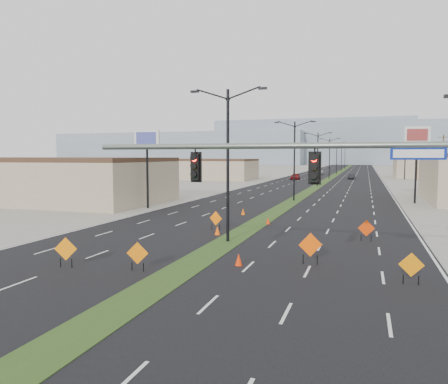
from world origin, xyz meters
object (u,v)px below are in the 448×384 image
(streetlight_3, at_px, (329,157))
(streetlight_4, at_px, (337,157))
(signal_mast, at_px, (364,180))
(cone_1, at_px, (217,231))
(streetlight_2, at_px, (318,157))
(car_far, at_px, (320,172))
(construction_sign_2, at_px, (216,219))
(car_mid, at_px, (352,177))
(construction_sign_1, at_px, (137,254))
(cone_3, at_px, (243,212))
(streetlight_6, at_px, (345,157))
(cone_2, at_px, (268,221))
(pole_sign_east_near, at_px, (417,141))
(streetlight_0, at_px, (228,160))
(construction_sign_0, at_px, (66,250))
(cone_0, at_px, (239,260))
(streetlight_1, at_px, (294,158))
(construction_sign_3, at_px, (310,246))
(streetlight_5, at_px, (341,157))
(pole_sign_west, at_px, (147,145))
(pole_sign_east_far, at_px, (405,151))
(car_left, at_px, (295,176))
(construction_sign_4, at_px, (411,266))
(construction_sign_5, at_px, (366,229))

(streetlight_3, xyz_separation_m, streetlight_4, (0.00, 28.00, 0.00))
(signal_mast, distance_m, cone_1, 16.35)
(streetlight_2, xyz_separation_m, car_far, (-4.82, 53.39, -4.75))
(construction_sign_2, bearing_deg, streetlight_4, 104.63)
(car_mid, bearing_deg, construction_sign_1, -89.71)
(construction_sign_2, relative_size, cone_3, 2.24)
(streetlight_6, distance_m, cone_2, 159.95)
(pole_sign_east_near, bearing_deg, streetlight_6, 83.32)
(streetlight_0, bearing_deg, construction_sign_0, -122.87)
(streetlight_0, bearing_deg, cone_1, 124.47)
(cone_0, xyz_separation_m, cone_2, (-1.50, 14.03, -0.03))
(streetlight_6, bearing_deg, cone_3, -90.95)
(streetlight_0, distance_m, cone_2, 9.66)
(signal_mast, relative_size, construction_sign_0, 10.38)
(cone_2, height_order, pole_sign_east_near, pole_sign_east_near)
(streetlight_1, relative_size, construction_sign_3, 5.97)
(streetlight_5, relative_size, cone_1, 15.20)
(signal_mast, xyz_separation_m, cone_1, (-10.02, 12.13, -4.46))
(streetlight_6, relative_size, cone_3, 15.31)
(signal_mast, relative_size, streetlight_1, 1.63)
(signal_mast, bearing_deg, streetlight_2, 97.39)
(pole_sign_west, bearing_deg, pole_sign_east_far, 58.90)
(streetlight_4, xyz_separation_m, construction_sign_1, (-2.00, -120.48, -4.56))
(streetlight_4, relative_size, pole_sign_west, 1.17)
(signal_mast, distance_m, streetlight_6, 178.21)
(construction_sign_1, relative_size, cone_1, 2.22)
(streetlight_0, bearing_deg, cone_0, -67.45)
(streetlight_2, relative_size, construction_sign_2, 6.82)
(streetlight_2, relative_size, car_far, 2.17)
(streetlight_6, distance_m, construction_sign_1, 176.55)
(cone_1, bearing_deg, streetlight_5, 89.39)
(construction_sign_1, height_order, pole_sign_east_far, pole_sign_east_far)
(car_left, bearing_deg, pole_sign_west, -95.80)
(car_far, xyz_separation_m, construction_sign_0, (-0.99, -118.39, 0.25))
(car_mid, bearing_deg, cone_1, -89.92)
(streetlight_2, relative_size, construction_sign_4, 6.93)
(car_far, height_order, construction_sign_3, construction_sign_3)
(construction_sign_0, height_order, cone_2, construction_sign_0)
(construction_sign_2, bearing_deg, streetlight_2, 103.34)
(signal_mast, xyz_separation_m, cone_2, (-7.60, 18.13, -4.49))
(streetlight_6, xyz_separation_m, construction_sign_5, (8.75, -165.10, -4.57))
(construction_sign_2, distance_m, construction_sign_4, 16.86)
(car_left, height_order, construction_sign_4, car_left)
(signal_mast, height_order, construction_sign_1, signal_mast)
(construction_sign_2, height_order, pole_sign_east_near, pole_sign_east_near)
(car_far, xyz_separation_m, cone_3, (2.24, -96.28, -0.34))
(signal_mast, relative_size, construction_sign_2, 11.10)
(car_far, bearing_deg, construction_sign_5, -76.40)
(cone_2, relative_size, pole_sign_east_near, 0.06)
(construction_sign_0, distance_m, pole_sign_east_near, 44.06)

